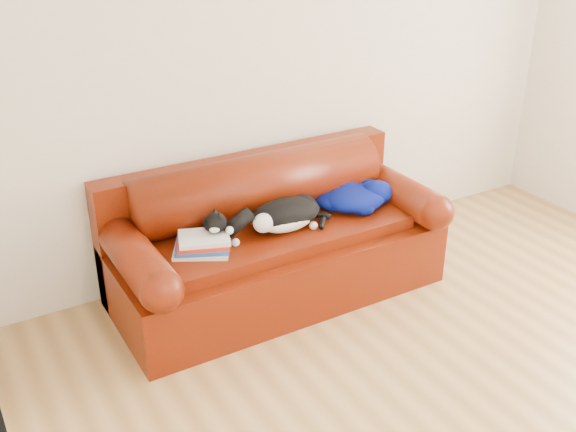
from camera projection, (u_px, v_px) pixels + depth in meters
name	position (u px, v px, depth m)	size (l,w,h in m)	color
ground	(495.00, 400.00, 3.53)	(4.50, 4.50, 0.00)	olive
room_shell	(565.00, 83.00, 2.87)	(4.52, 4.02, 2.61)	beige
sofa_base	(277.00, 261.00, 4.37)	(2.10, 0.90, 0.50)	#380E02
sofa_back	(258.00, 205.00, 4.43)	(2.10, 1.01, 0.88)	#380E02
book_stack	(203.00, 244.00, 3.93)	(0.40, 0.37, 0.10)	beige
cat	(285.00, 215.00, 4.16)	(0.69, 0.30, 0.25)	black
blanket	(355.00, 196.00, 4.49)	(0.58, 0.47, 0.16)	#021148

